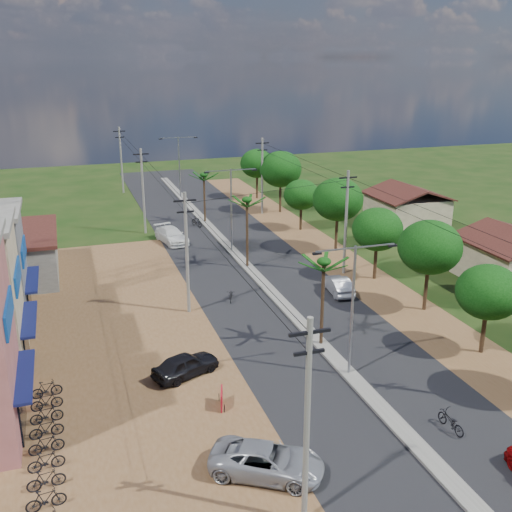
# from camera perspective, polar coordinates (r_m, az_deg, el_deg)

# --- Properties ---
(ground) EXTENTS (160.00, 160.00, 0.00)m
(ground) POSITION_cam_1_polar(r_m,az_deg,el_deg) (36.39, 8.81, -11.15)
(ground) COLOR black
(ground) RESTS_ON ground
(road) EXTENTS (12.00, 110.00, 0.04)m
(road) POSITION_cam_1_polar(r_m,az_deg,el_deg) (48.87, 0.92, -2.96)
(road) COLOR black
(road) RESTS_ON ground
(median) EXTENTS (1.00, 90.00, 0.18)m
(median) POSITION_cam_1_polar(r_m,az_deg,el_deg) (51.50, -0.17, -1.73)
(median) COLOR #605E56
(median) RESTS_ON ground
(dirt_lot_west) EXTENTS (18.00, 46.00, 0.04)m
(dirt_lot_west) POSITION_cam_1_polar(r_m,az_deg,el_deg) (40.15, -16.51, -8.74)
(dirt_lot_west) COLOR brown
(dirt_lot_west) RESTS_ON ground
(dirt_shoulder_east) EXTENTS (5.00, 90.00, 0.03)m
(dirt_shoulder_east) POSITION_cam_1_polar(r_m,az_deg,el_deg) (52.10, 9.80, -1.86)
(dirt_shoulder_east) COLOR brown
(dirt_shoulder_east) RESTS_ON ground
(house_east_far) EXTENTS (7.60, 7.50, 4.60)m
(house_east_far) POSITION_cam_1_polar(r_m,az_deg,el_deg) (68.30, 14.18, 4.78)
(house_east_far) COLOR gray
(house_east_far) RESTS_ON ground
(tree_east_b) EXTENTS (4.00, 4.00, 5.83)m
(tree_east_b) POSITION_cam_1_polar(r_m,az_deg,el_deg) (39.49, 21.27, -3.22)
(tree_east_b) COLOR black
(tree_east_b) RESTS_ON ground
(tree_east_c) EXTENTS (4.60, 4.60, 6.83)m
(tree_east_c) POSITION_cam_1_polar(r_m,az_deg,el_deg) (44.72, 16.23, 0.81)
(tree_east_c) COLOR black
(tree_east_c) RESTS_ON ground
(tree_east_d) EXTENTS (4.20, 4.20, 6.13)m
(tree_east_d) POSITION_cam_1_polar(r_m,az_deg,el_deg) (50.38, 11.49, 2.50)
(tree_east_d) COLOR black
(tree_east_d) RESTS_ON ground
(tree_east_e) EXTENTS (4.80, 4.80, 7.14)m
(tree_east_e) POSITION_cam_1_polar(r_m,az_deg,el_deg) (57.13, 7.80, 5.36)
(tree_east_e) COLOR black
(tree_east_e) RESTS_ON ground
(tree_east_f) EXTENTS (3.80, 3.80, 5.52)m
(tree_east_f) POSITION_cam_1_polar(r_m,az_deg,el_deg) (64.34, 4.34, 5.84)
(tree_east_f) COLOR black
(tree_east_f) RESTS_ON ground
(tree_east_g) EXTENTS (5.00, 5.00, 7.38)m
(tree_east_g) POSITION_cam_1_polar(r_m,az_deg,el_deg) (71.59, 2.36, 8.27)
(tree_east_g) COLOR black
(tree_east_g) RESTS_ON ground
(tree_east_h) EXTENTS (4.40, 4.40, 6.52)m
(tree_east_h) POSITION_cam_1_polar(r_m,az_deg,el_deg) (79.03, 0.10, 8.80)
(tree_east_h) COLOR black
(tree_east_h) RESTS_ON ground
(palm_median_near) EXTENTS (2.00, 2.00, 6.15)m
(palm_median_near) POSITION_cam_1_polar(r_m,az_deg,el_deg) (37.38, 6.48, -0.90)
(palm_median_near) COLOR black
(palm_median_near) RESTS_ON ground
(palm_median_mid) EXTENTS (2.00, 2.00, 6.55)m
(palm_median_mid) POSITION_cam_1_polar(r_m,az_deg,el_deg) (51.66, -0.86, 5.06)
(palm_median_mid) COLOR black
(palm_median_mid) RESTS_ON ground
(palm_median_far) EXTENTS (2.00, 2.00, 5.85)m
(palm_median_far) POSITION_cam_1_polar(r_m,az_deg,el_deg) (66.90, -4.99, 7.51)
(palm_median_far) COLOR black
(palm_median_far) RESTS_ON ground
(streetlight_near) EXTENTS (5.10, 0.18, 8.00)m
(streetlight_near) POSITION_cam_1_polar(r_m,az_deg,el_deg) (34.30, 9.20, -4.18)
(streetlight_near) COLOR gray
(streetlight_near) RESTS_ON ground
(streetlight_mid) EXTENTS (5.10, 0.18, 8.00)m
(streetlight_mid) POSITION_cam_1_polar(r_m,az_deg,el_deg) (56.58, -2.38, 5.07)
(streetlight_mid) COLOR gray
(streetlight_mid) RESTS_ON ground
(streetlight_far) EXTENTS (5.10, 0.18, 8.00)m
(streetlight_far) POSITION_cam_1_polar(r_m,az_deg,el_deg) (80.47, -7.33, 8.93)
(streetlight_far) COLOR gray
(streetlight_far) RESTS_ON ground
(utility_pole_w_a) EXTENTS (1.60, 0.24, 9.00)m
(utility_pole_w_a) POSITION_cam_1_polar(r_m,az_deg,el_deg) (23.61, 4.88, -15.26)
(utility_pole_w_a) COLOR #605E56
(utility_pole_w_a) RESTS_ON ground
(utility_pole_w_b) EXTENTS (1.60, 0.24, 9.00)m
(utility_pole_w_b) POSITION_cam_1_polar(r_m,az_deg,el_deg) (42.81, -6.61, 0.51)
(utility_pole_w_b) COLOR #605E56
(utility_pole_w_b) RESTS_ON ground
(utility_pole_w_c) EXTENTS (1.60, 0.24, 9.00)m
(utility_pole_w_c) POSITION_cam_1_polar(r_m,az_deg,el_deg) (63.85, -10.71, 6.28)
(utility_pole_w_c) COLOR #605E56
(utility_pole_w_c) RESTS_ON ground
(utility_pole_w_d) EXTENTS (1.60, 0.24, 9.00)m
(utility_pole_w_d) POSITION_cam_1_polar(r_m,az_deg,el_deg) (84.38, -12.72, 9.05)
(utility_pole_w_d) COLOR #605E56
(utility_pole_w_d) RESTS_ON ground
(utility_pole_e_b) EXTENTS (1.60, 0.24, 9.00)m
(utility_pole_e_b) POSITION_cam_1_polar(r_m,az_deg,el_deg) (51.08, 8.57, 3.38)
(utility_pole_e_b) COLOR #605E56
(utility_pole_e_b) RESTS_ON ground
(utility_pole_e_c) EXTENTS (1.60, 0.24, 9.00)m
(utility_pole_e_c) POSITION_cam_1_polar(r_m,az_deg,el_deg) (70.92, 0.60, 7.79)
(utility_pole_e_c) COLOR #605E56
(utility_pole_e_c) RESTS_ON ground
(car_silver_mid) EXTENTS (1.89, 4.27, 1.36)m
(car_silver_mid) POSITION_cam_1_polar(r_m,az_deg,el_deg) (47.81, 7.81, -2.78)
(car_silver_mid) COLOR #93969B
(car_silver_mid) RESTS_ON ground
(car_white_far) EXTENTS (3.14, 5.48, 1.49)m
(car_white_far) POSITION_cam_1_polar(r_m,az_deg,el_deg) (60.89, -8.05, 1.93)
(car_white_far) COLOR silver
(car_white_far) RESTS_ON ground
(car_parked_silver) EXTENTS (5.62, 4.67, 1.43)m
(car_parked_silver) POSITION_cam_1_polar(r_m,az_deg,el_deg) (28.17, 1.05, -18.99)
(car_parked_silver) COLOR #93969B
(car_parked_silver) RESTS_ON ground
(car_parked_dark) EXTENTS (4.42, 3.16, 1.40)m
(car_parked_dark) POSITION_cam_1_polar(r_m,az_deg,el_deg) (35.81, -6.72, -10.29)
(car_parked_dark) COLOR black
(car_parked_dark) RESTS_ON ground
(moto_rider_east) EXTENTS (0.82, 1.93, 0.99)m
(moto_rider_east) POSITION_cam_1_polar(r_m,az_deg,el_deg) (32.53, 18.05, -14.80)
(moto_rider_east) COLOR black
(moto_rider_east) RESTS_ON ground
(moto_rider_west_a) EXTENTS (1.10, 1.82, 0.90)m
(moto_rider_west_a) POSITION_cam_1_polar(r_m,az_deg,el_deg) (46.06, -2.38, -3.77)
(moto_rider_west_a) COLOR black
(moto_rider_west_a) RESTS_ON ground
(moto_rider_west_b) EXTENTS (1.22, 1.96, 1.14)m
(moto_rider_west_b) POSITION_cam_1_polar(r_m,az_deg,el_deg) (66.43, -5.67, 3.26)
(moto_rider_west_b) COLOR black
(moto_rider_west_b) RESTS_ON ground
(roadside_sign) EXTENTS (0.43, 1.22, 1.04)m
(roadside_sign) POSITION_cam_1_polar(r_m,az_deg,el_deg) (32.84, -3.29, -13.43)
(roadside_sign) COLOR maroon
(roadside_sign) RESTS_ON ground
(parked_scooter_row) EXTENTS (1.71, 11.09, 1.00)m
(parked_scooter_row) POSITION_cam_1_polar(r_m,az_deg,el_deg) (31.15, -19.34, -16.56)
(parked_scooter_row) COLOR black
(parked_scooter_row) RESTS_ON ground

